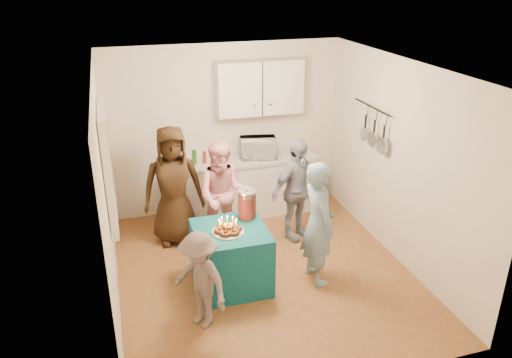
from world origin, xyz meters
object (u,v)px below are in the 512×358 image
object	(u,v)px
party_table	(231,257)
punch_jar	(247,205)
woman_back_center	(223,195)
microwave	(258,148)
child_near_left	(200,280)
counter	(244,187)
woman_back_left	(173,186)
woman_back_right	(296,190)
man_birthday	(318,223)

from	to	relation	value
party_table	punch_jar	distance (m)	0.66
party_table	woman_back_center	xyz separation A→B (m)	(0.14, 0.96, 0.38)
microwave	woman_back_center	size ratio (longest dim) A/B	0.36
woman_back_center	child_near_left	size ratio (longest dim) A/B	1.35
counter	microwave	xyz separation A→B (m)	(0.24, 0.00, 0.63)
woman_back_left	counter	bearing A→B (deg)	28.00
punch_jar	woman_back_left	world-z (taller)	woman_back_left
punch_jar	woman_back_right	world-z (taller)	woman_back_right
counter	party_table	bearing A→B (deg)	-109.73
counter	woman_back_left	size ratio (longest dim) A/B	1.31
counter	microwave	distance (m)	0.67
party_table	woman_back_left	size ratio (longest dim) A/B	0.50
man_birthday	woman_back_left	world-z (taller)	woman_back_left
counter	punch_jar	size ratio (longest dim) A/B	6.47
microwave	woman_back_right	size ratio (longest dim) A/B	0.37
counter	woman_back_left	distance (m)	1.34
counter	party_table	xyz separation A→B (m)	(-0.66, -1.84, -0.05)
party_table	punch_jar	xyz separation A→B (m)	(0.28, 0.25, 0.55)
woman_back_left	woman_back_right	distance (m)	1.70
party_table	woman_back_left	xyz separation A→B (m)	(-0.49, 1.28, 0.46)
man_birthday	woman_back_right	bearing A→B (deg)	-11.50
party_table	punch_jar	bearing A→B (deg)	42.19
counter	party_table	size ratio (longest dim) A/B	2.59
microwave	man_birthday	bearing A→B (deg)	-76.05
woman_back_left	woman_back_right	world-z (taller)	woman_back_left
party_table	woman_back_right	bearing A→B (deg)	37.24
punch_jar	man_birthday	size ratio (longest dim) A/B	0.22
party_table	woman_back_left	world-z (taller)	woman_back_left
child_near_left	woman_back_right	bearing A→B (deg)	99.37
microwave	woman_back_left	size ratio (longest dim) A/B	0.32
counter	child_near_left	world-z (taller)	child_near_left
counter	child_near_left	distance (m)	2.72
man_birthday	woman_back_right	distance (m)	1.07
party_table	child_near_left	size ratio (longest dim) A/B	0.76
punch_jar	woman_back_left	distance (m)	1.28
child_near_left	woman_back_left	bearing A→B (deg)	147.04
counter	man_birthday	distance (m)	2.09
woman_back_left	woman_back_right	bearing A→B (deg)	-11.67
punch_jar	woman_back_left	bearing A→B (deg)	126.76
counter	woman_back_right	distance (m)	1.12
microwave	woman_back_left	xyz separation A→B (m)	(-1.39, -0.56, -0.22)
man_birthday	woman_back_center	world-z (taller)	man_birthday
microwave	party_table	distance (m)	2.16
punch_jar	man_birthday	bearing A→B (deg)	-30.18
woman_back_left	party_table	bearing A→B (deg)	-67.09
child_near_left	man_birthday	bearing A→B (deg)	72.97
counter	microwave	world-z (taller)	microwave
counter	microwave	size ratio (longest dim) A/B	4.06
man_birthday	woman_back_left	size ratio (longest dim) A/B	0.93
man_birthday	party_table	bearing A→B (deg)	74.99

